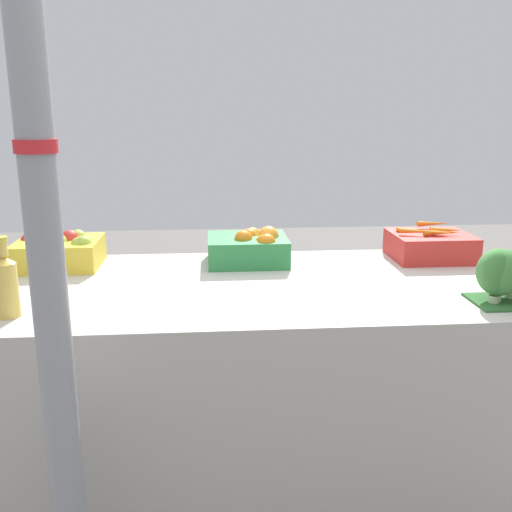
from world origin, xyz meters
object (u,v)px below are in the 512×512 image
at_px(broccoli_pile, 504,273).
at_px(orange_crate, 250,247).
at_px(apple_crate, 60,251).
at_px(carrot_crate, 430,245).
at_px(juice_bottle_golden, 6,284).
at_px(support_pole, 39,182).

bearing_deg(broccoli_pile, orange_crate, 143.78).
bearing_deg(apple_crate, carrot_crate, 0.03).
distance_m(orange_crate, broccoli_pile, 0.97).
bearing_deg(carrot_crate, apple_crate, -179.97).
xyz_separation_m(carrot_crate, broccoli_pile, (0.02, -0.57, 0.04)).
bearing_deg(juice_bottle_golden, support_pole, -58.28).
relative_size(broccoli_pile, juice_bottle_golden, 0.89).
bearing_deg(apple_crate, juice_bottle_golden, -91.59).
bearing_deg(carrot_crate, juice_bottle_golden, -159.46).
xyz_separation_m(support_pole, orange_crate, (0.54, 0.96, -0.39)).
relative_size(apple_crate, orange_crate, 1.00).
distance_m(support_pole, broccoli_pile, 1.42).
height_order(support_pole, carrot_crate, support_pole).
bearing_deg(broccoli_pile, juice_bottle_golden, -179.91).
height_order(apple_crate, carrot_crate, apple_crate).
xyz_separation_m(broccoli_pile, juice_bottle_golden, (-1.56, -0.00, 0.00)).
distance_m(carrot_crate, broccoli_pile, 0.58).
xyz_separation_m(support_pole, broccoli_pile, (1.32, 0.38, -0.35)).
distance_m(apple_crate, juice_bottle_golden, 0.58).
xyz_separation_m(orange_crate, juice_bottle_golden, (-0.78, -0.57, 0.04)).
bearing_deg(carrot_crate, orange_crate, -179.86).
distance_m(carrot_crate, juice_bottle_golden, 1.64).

